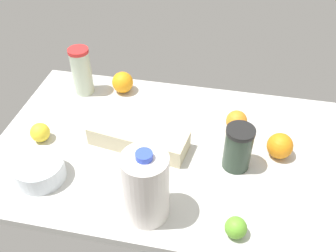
{
  "coord_description": "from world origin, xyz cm",
  "views": [
    {
      "loc": [
        -18.25,
        90.06,
        93.67
      ],
      "look_at": [
        0.0,
        0.0,
        13.0
      ],
      "focal_mm": 40.0,
      "sensor_mm": 36.0,
      "label": 1
    }
  ],
  "objects_px": {
    "shaker_bottle": "(238,148)",
    "orange_beside_bowl": "(280,146)",
    "lemon_near_front": "(40,132)",
    "orange_far_back": "(123,82)",
    "milk_jug": "(146,187)",
    "tumbler_cup": "(82,71)",
    "mixing_bowl": "(40,170)",
    "orange_loose": "(237,121)",
    "egg_carton": "(139,138)",
    "lime_by_jug": "(236,228)"
  },
  "relations": [
    {
      "from": "orange_far_back",
      "to": "milk_jug",
      "type": "bearing_deg",
      "value": 113.13
    },
    {
      "from": "egg_carton",
      "to": "mixing_bowl",
      "type": "distance_m",
      "value": 0.33
    },
    {
      "from": "mixing_bowl",
      "to": "shaker_bottle",
      "type": "bearing_deg",
      "value": -163.65
    },
    {
      "from": "lime_by_jug",
      "to": "milk_jug",
      "type": "bearing_deg",
      "value": -5.44
    },
    {
      "from": "shaker_bottle",
      "to": "orange_loose",
      "type": "relative_size",
      "value": 2.05
    },
    {
      "from": "mixing_bowl",
      "to": "shaker_bottle",
      "type": "distance_m",
      "value": 0.63
    },
    {
      "from": "shaker_bottle",
      "to": "lime_by_jug",
      "type": "height_order",
      "value": "shaker_bottle"
    },
    {
      "from": "tumbler_cup",
      "to": "orange_loose",
      "type": "distance_m",
      "value": 0.63
    },
    {
      "from": "egg_carton",
      "to": "orange_far_back",
      "type": "bearing_deg",
      "value": -55.26
    },
    {
      "from": "egg_carton",
      "to": "mixing_bowl",
      "type": "bearing_deg",
      "value": 46.26
    },
    {
      "from": "milk_jug",
      "to": "orange_loose",
      "type": "relative_size",
      "value": 3.19
    },
    {
      "from": "orange_beside_bowl",
      "to": "orange_loose",
      "type": "bearing_deg",
      "value": -35.46
    },
    {
      "from": "shaker_bottle",
      "to": "orange_far_back",
      "type": "bearing_deg",
      "value": -34.13
    },
    {
      "from": "shaker_bottle",
      "to": "tumbler_cup",
      "type": "bearing_deg",
      "value": -24.71
    },
    {
      "from": "milk_jug",
      "to": "lemon_near_front",
      "type": "relative_size",
      "value": 3.6
    },
    {
      "from": "egg_carton",
      "to": "orange_loose",
      "type": "relative_size",
      "value": 4.44
    },
    {
      "from": "orange_far_back",
      "to": "egg_carton",
      "type": "bearing_deg",
      "value": 115.98
    },
    {
      "from": "shaker_bottle",
      "to": "lemon_near_front",
      "type": "distance_m",
      "value": 0.68
    },
    {
      "from": "egg_carton",
      "to": "tumbler_cup",
      "type": "bearing_deg",
      "value": -32.67
    },
    {
      "from": "milk_jug",
      "to": "orange_beside_bowl",
      "type": "height_order",
      "value": "milk_jug"
    },
    {
      "from": "orange_loose",
      "to": "lemon_near_front",
      "type": "distance_m",
      "value": 0.69
    },
    {
      "from": "mixing_bowl",
      "to": "tumbler_cup",
      "type": "bearing_deg",
      "value": -85.87
    },
    {
      "from": "mixing_bowl",
      "to": "orange_loose",
      "type": "height_order",
      "value": "orange_loose"
    },
    {
      "from": "milk_jug",
      "to": "mixing_bowl",
      "type": "height_order",
      "value": "milk_jug"
    },
    {
      "from": "mixing_bowl",
      "to": "orange_loose",
      "type": "xyz_separation_m",
      "value": [
        -0.59,
        -0.36,
        0.01
      ]
    },
    {
      "from": "tumbler_cup",
      "to": "mixing_bowl",
      "type": "bearing_deg",
      "value": 94.13
    },
    {
      "from": "egg_carton",
      "to": "tumbler_cup",
      "type": "distance_m",
      "value": 0.4
    },
    {
      "from": "shaker_bottle",
      "to": "orange_beside_bowl",
      "type": "xyz_separation_m",
      "value": [
        -0.14,
        -0.07,
        -0.04
      ]
    },
    {
      "from": "tumbler_cup",
      "to": "orange_loose",
      "type": "height_order",
      "value": "tumbler_cup"
    },
    {
      "from": "orange_loose",
      "to": "milk_jug",
      "type": "bearing_deg",
      "value": 61.41
    },
    {
      "from": "shaker_bottle",
      "to": "orange_beside_bowl",
      "type": "height_order",
      "value": "shaker_bottle"
    },
    {
      "from": "egg_carton",
      "to": "orange_loose",
      "type": "xyz_separation_m",
      "value": [
        -0.32,
        -0.15,
        0.0
      ]
    },
    {
      "from": "mixing_bowl",
      "to": "orange_beside_bowl",
      "type": "distance_m",
      "value": 0.78
    },
    {
      "from": "milk_jug",
      "to": "mixing_bowl",
      "type": "distance_m",
      "value": 0.37
    },
    {
      "from": "egg_carton",
      "to": "orange_far_back",
      "type": "height_order",
      "value": "orange_far_back"
    },
    {
      "from": "orange_loose",
      "to": "orange_beside_bowl",
      "type": "distance_m",
      "value": 0.18
    },
    {
      "from": "shaker_bottle",
      "to": "tumbler_cup",
      "type": "xyz_separation_m",
      "value": [
        0.63,
        -0.29,
        0.02
      ]
    },
    {
      "from": "milk_jug",
      "to": "egg_carton",
      "type": "height_order",
      "value": "milk_jug"
    },
    {
      "from": "orange_loose",
      "to": "lemon_near_front",
      "type": "bearing_deg",
      "value": 16.14
    },
    {
      "from": "orange_beside_bowl",
      "to": "lemon_near_front",
      "type": "height_order",
      "value": "orange_beside_bowl"
    },
    {
      "from": "orange_beside_bowl",
      "to": "lemon_near_front",
      "type": "relative_size",
      "value": 1.28
    },
    {
      "from": "shaker_bottle",
      "to": "lemon_near_front",
      "type": "xyz_separation_m",
      "value": [
        0.68,
        0.01,
        -0.04
      ]
    },
    {
      "from": "mixing_bowl",
      "to": "orange_beside_bowl",
      "type": "relative_size",
      "value": 1.8
    },
    {
      "from": "mixing_bowl",
      "to": "lime_by_jug",
      "type": "bearing_deg",
      "value": 172.03
    },
    {
      "from": "shaker_bottle",
      "to": "lime_by_jug",
      "type": "bearing_deg",
      "value": 93.44
    },
    {
      "from": "lime_by_jug",
      "to": "lemon_near_front",
      "type": "distance_m",
      "value": 0.74
    },
    {
      "from": "lime_by_jug",
      "to": "lemon_near_front",
      "type": "bearing_deg",
      "value": -19.77
    },
    {
      "from": "milk_jug",
      "to": "shaker_bottle",
      "type": "height_order",
      "value": "milk_jug"
    },
    {
      "from": "milk_jug",
      "to": "orange_far_back",
      "type": "bearing_deg",
      "value": -66.87
    },
    {
      "from": "egg_carton",
      "to": "lemon_near_front",
      "type": "distance_m",
      "value": 0.35
    }
  ]
}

